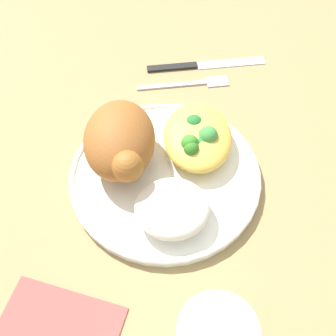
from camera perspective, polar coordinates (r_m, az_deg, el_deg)
ground_plane at (r=0.57m, az=0.00°, el=-1.46°), size 2.00×2.00×0.00m
plate at (r=0.56m, az=0.00°, el=-1.01°), size 0.25×0.25×0.02m
roasted_chicken at (r=0.54m, az=-5.96°, el=3.52°), size 0.13×0.09×0.07m
rice_pile at (r=0.51m, az=0.97°, el=-5.33°), size 0.08×0.09×0.03m
mac_cheese_with_broccoli at (r=0.57m, az=4.31°, el=4.16°), size 0.12×0.09×0.04m
fork at (r=0.68m, az=3.08°, el=11.13°), size 0.03×0.14×0.01m
knife at (r=0.71m, az=4.06°, el=13.46°), size 0.04×0.19×0.01m
napkin at (r=0.50m, az=-14.16°, el=-20.44°), size 0.13×0.15×0.00m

